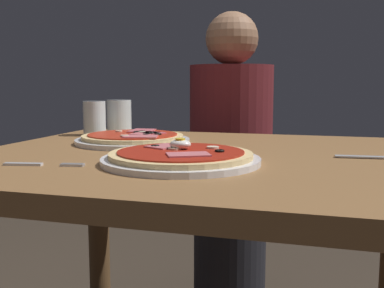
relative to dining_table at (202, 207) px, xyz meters
name	(u,v)px	position (x,y,z in m)	size (l,w,h in m)	color
dining_table	(202,207)	(0.00, 0.00, 0.00)	(1.05, 0.88, 0.76)	olive
pizza_foreground	(181,157)	(-0.01, -0.14, 0.14)	(0.32, 0.32, 0.05)	white
pizza_across_left	(133,139)	(-0.22, 0.12, 0.14)	(0.30, 0.30, 0.03)	white
water_glass_near	(95,120)	(-0.41, 0.26, 0.17)	(0.07, 0.07, 0.10)	silver
water_glass_far	(119,118)	(-0.38, 0.37, 0.17)	(0.08, 0.08, 0.10)	silver
fork	(37,164)	(-0.27, -0.24, 0.13)	(0.16, 0.05, 0.00)	silver
diner_person	(230,173)	(-0.09, 0.76, -0.07)	(0.32, 0.32, 1.18)	black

